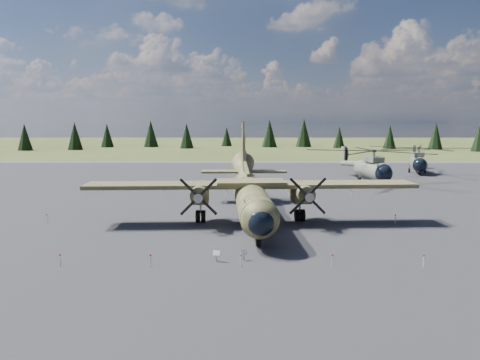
{
  "coord_description": "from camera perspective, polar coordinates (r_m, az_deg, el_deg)",
  "views": [
    {
      "loc": [
        2.09,
        -43.41,
        9.49
      ],
      "look_at": [
        1.81,
        2.0,
        3.88
      ],
      "focal_mm": 35.0,
      "sensor_mm": 36.0,
      "label": 1
    }
  ],
  "objects": [
    {
      "name": "helicopter_mid",
      "position": [
        93.25,
        20.91,
        2.89
      ],
      "size": [
        23.77,
        24.52,
        4.92
      ],
      "rotation": [
        0.0,
        0.0,
        -0.27
      ],
      "color": "slate",
      "rests_on": "ground"
    },
    {
      "name": "info_placard_left",
      "position": [
        32.44,
        -2.89,
        -9.02
      ],
      "size": [
        0.54,
        0.35,
        0.78
      ],
      "rotation": [
        0.0,
        0.0,
        -0.3
      ],
      "color": "gray",
      "rests_on": "ground"
    },
    {
      "name": "treeline",
      "position": [
        43.93,
        -1.47,
        0.9
      ],
      "size": [
        290.67,
        287.14,
        10.99
      ],
      "color": "black",
      "rests_on": "ground"
    },
    {
      "name": "helicopter_near",
      "position": [
        75.46,
        15.82,
        2.41
      ],
      "size": [
        23.83,
        25.95,
        5.28
      ],
      "rotation": [
        0.0,
        0.0,
        0.16
      ],
      "color": "slate",
      "rests_on": "ground"
    },
    {
      "name": "transport_plane",
      "position": [
        45.18,
        1.23,
        -1.31
      ],
      "size": [
        30.89,
        28.05,
        10.18
      ],
      "rotation": [
        0.0,
        0.0,
        0.05
      ],
      "color": "#37381E",
      "rests_on": "ground"
    },
    {
      "name": "ground",
      "position": [
        44.49,
        -2.36,
        -5.28
      ],
      "size": [
        500.0,
        500.0,
        0.0
      ],
      "primitive_type": "plane",
      "color": "#55622B",
      "rests_on": "ground"
    },
    {
      "name": "info_placard_right",
      "position": [
        32.68,
        0.49,
        -8.93
      ],
      "size": [
        0.51,
        0.29,
        0.75
      ],
      "rotation": [
        0.0,
        0.0,
        0.21
      ],
      "color": "gray",
      "rests_on": "ground"
    },
    {
      "name": "barrier_fence",
      "position": [
        44.33,
        -2.97,
        -4.66
      ],
      "size": [
        33.12,
        29.62,
        0.85
      ],
      "color": "silver",
      "rests_on": "ground"
    },
    {
      "name": "apron",
      "position": [
        54.29,
        -1.87,
        -3.03
      ],
      "size": [
        120.0,
        120.0,
        0.04
      ],
      "primitive_type": "cube",
      "color": "#5C5B60",
      "rests_on": "ground"
    }
  ]
}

